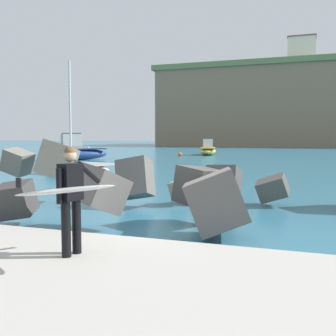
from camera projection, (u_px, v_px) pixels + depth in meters
ground_plane at (176, 229)px, 9.27m from camera, size 400.00×400.00×0.00m
walkway_path at (86, 284)px, 5.49m from camera, size 48.00×4.40×0.24m
breakwater_jetty at (116, 180)px, 11.47m from camera, size 31.41×7.02×2.12m
surfer_with_board at (67, 193)px, 6.27m from camera, size 2.12×1.34×1.78m
boat_near_centre at (76, 168)px, 22.60m from camera, size 5.22×3.12×6.47m
boat_near_right at (76, 152)px, 36.97m from camera, size 5.39×5.46×2.55m
boat_mid_left at (208, 150)px, 47.96m from camera, size 3.14×5.86×2.06m
mooring_buoy_inner at (180, 154)px, 44.33m from camera, size 0.44×0.44×0.44m
headland_bluff at (328, 108)px, 97.68m from camera, size 78.41×39.61×18.72m
station_building_west at (306, 64)px, 107.64m from camera, size 4.54×7.40×6.44m
station_building_central at (302, 51)px, 90.20m from camera, size 6.24×4.78×6.17m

